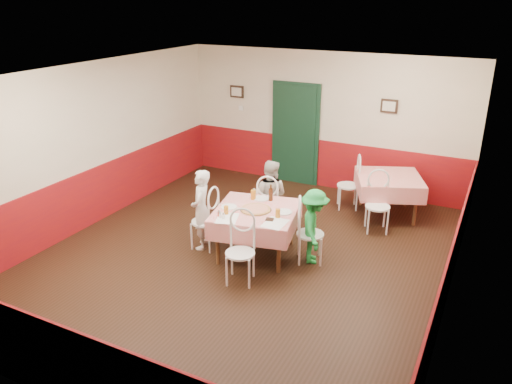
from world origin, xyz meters
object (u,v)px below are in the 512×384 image
at_px(beer_bottle, 271,193).
at_px(diner_left, 201,210).
at_px(wallet, 270,219).
at_px(diner_right, 314,227).
at_px(main_table, 256,232).
at_px(chair_left, 205,222).
at_px(second_table, 387,196).
at_px(chair_far, 269,207).
at_px(glass_b, 278,213).
at_px(diner_far, 270,196).
at_px(glass_a, 226,210).
at_px(chair_second_a, 348,186).
at_px(chair_near, 240,253).
at_px(chair_right, 310,234).
at_px(chair_second_b, 378,207).
at_px(glass_c, 253,195).
at_px(pizza, 256,209).

relative_size(beer_bottle, diner_left, 0.19).
distance_m(wallet, diner_right, 0.71).
bearing_deg(main_table, chair_left, -168.37).
xyz_separation_m(second_table, chair_far, (-1.66, -1.59, 0.08)).
bearing_deg(glass_b, chair_left, -177.34).
height_order(chair_far, diner_far, diner_far).
bearing_deg(chair_left, diner_left, -82.79).
distance_m(glass_a, diner_right, 1.34).
relative_size(chair_left, chair_second_a, 1.00).
xyz_separation_m(chair_left, diner_right, (1.71, 0.35, 0.13)).
relative_size(glass_a, wallet, 1.16).
bearing_deg(chair_near, main_table, 85.66).
xyz_separation_m(main_table, chair_left, (-0.83, -0.17, 0.08)).
relative_size(chair_near, glass_b, 6.85).
height_order(wallet, diner_far, diner_far).
relative_size(chair_right, chair_far, 1.00).
bearing_deg(diner_right, diner_left, 78.89).
relative_size(chair_second_b, diner_right, 0.77).
bearing_deg(diner_far, glass_c, 77.45).
distance_m(chair_right, chair_second_b, 1.64).
relative_size(glass_b, diner_right, 0.11).
xyz_separation_m(second_table, chair_right, (-0.65, -2.25, 0.08)).
bearing_deg(chair_second_b, wallet, -142.86).
bearing_deg(glass_c, wallet, -46.26).
height_order(main_table, beer_bottle, beer_bottle).
height_order(chair_second_b, diner_left, diner_left).
height_order(pizza, glass_c, glass_c).
bearing_deg(main_table, chair_second_b, 48.35).
bearing_deg(chair_near, wallet, 56.95).
height_order(main_table, second_table, same).
bearing_deg(glass_a, chair_left, 160.77).
distance_m(chair_left, chair_far, 1.20).
distance_m(second_table, chair_left, 3.48).
bearing_deg(chair_near, diner_right, 39.03).
distance_m(chair_far, chair_near, 1.70).
distance_m(chair_left, glass_a, 0.66).
distance_m(chair_left, diner_left, 0.21).
xyz_separation_m(chair_near, chair_second_b, (1.32, 2.50, 0.00)).
height_order(chair_near, glass_b, chair_near).
distance_m(chair_second_b, beer_bottle, 1.95).
bearing_deg(glass_c, second_table, 50.41).
bearing_deg(diner_far, chair_far, 93.81).
bearing_deg(diner_left, main_table, 82.23).
height_order(chair_right, chair_near, same).
distance_m(chair_near, diner_right, 1.25).
xyz_separation_m(glass_b, beer_bottle, (-0.37, 0.54, 0.06)).
height_order(pizza, wallet, pizza).
distance_m(beer_bottle, diner_far, 0.56).
distance_m(glass_a, diner_left, 0.61).
bearing_deg(diner_left, second_table, 118.30).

